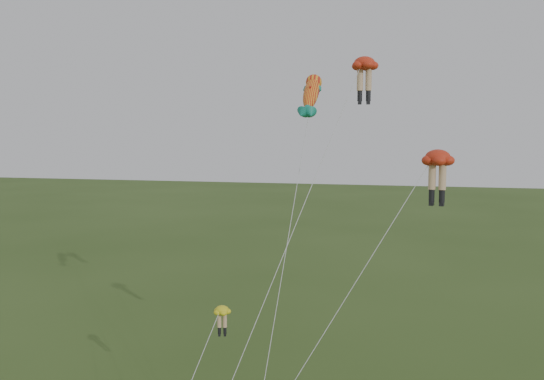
# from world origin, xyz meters

# --- Properties ---
(legs_kite_red_high) EXTENTS (7.28, 10.43, 19.18)m
(legs_kite_red_high) POSITION_xyz_m (5.09, 7.05, 18.31)
(legs_kite_red_high) COLOR red
(legs_kite_red_high) RESTS_ON ground
(legs_kite_red_mid) EXTENTS (9.45, 6.00, 14.66)m
(legs_kite_red_mid) POSITION_xyz_m (8.63, 3.13, 13.89)
(legs_kite_red_mid) COLOR red
(legs_kite_red_mid) RESTS_ON ground
(legs_kite_yellow) EXTENTS (2.10, 7.81, 7.25)m
(legs_kite_yellow) POSITION_xyz_m (-0.99, 2.17, 6.50)
(legs_kite_yellow) COLOR yellow
(legs_kite_yellow) RESTS_ON ground
(fish_kite) EXTENTS (1.70, 10.73, 18.69)m
(fish_kite) POSITION_xyz_m (2.44, 7.55, 17.34)
(fish_kite) COLOR #F8A11F
(fish_kite) RESTS_ON ground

